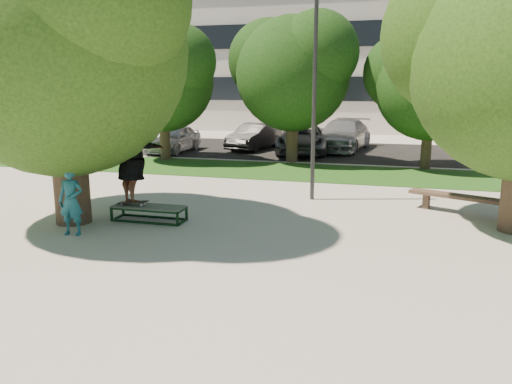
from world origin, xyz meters
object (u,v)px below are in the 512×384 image
(lamppost, at_px, (314,90))
(car_grey, at_px, (303,139))
(tree_left, at_px, (59,34))
(car_dark, at_px, (255,136))
(bystander, at_px, (71,201))
(car_silver_a, at_px, (174,139))
(grind_box, at_px, (149,213))
(car_silver_b, at_px, (343,135))
(bench, at_px, (473,200))

(lamppost, xyz_separation_m, car_grey, (-2.03, 9.90, -2.45))
(tree_left, xyz_separation_m, lamppost, (5.29, 3.91, -1.27))
(tree_left, relative_size, car_grey, 1.41)
(car_dark, bearing_deg, tree_left, -80.61)
(bystander, xyz_separation_m, car_silver_a, (-3.65, 13.42, -0.10))
(tree_left, distance_m, grind_box, 4.62)
(car_silver_a, height_order, car_grey, car_grey)
(grind_box, bearing_deg, car_silver_a, 111.73)
(tree_left, relative_size, car_dark, 1.77)
(grind_box, relative_size, car_dark, 0.45)
(car_grey, distance_m, car_silver_b, 2.38)
(car_silver_b, bearing_deg, car_silver_a, -151.91)
(tree_left, relative_size, car_silver_b, 1.34)
(lamppost, bearing_deg, car_silver_b, 91.31)
(tree_left, distance_m, car_silver_b, 16.61)
(car_silver_b, bearing_deg, car_dark, -161.62)
(grind_box, xyz_separation_m, car_silver_b, (3.24, 14.89, 0.58))
(car_silver_a, bearing_deg, car_dark, 31.66)
(lamppost, relative_size, grind_box, 3.39)
(bystander, distance_m, car_dark, 15.56)
(bystander, relative_size, car_dark, 0.39)
(bystander, bearing_deg, car_dark, 83.31)
(car_dark, bearing_deg, bench, -40.21)
(car_dark, bearing_deg, lamppost, -54.51)
(car_silver_b, bearing_deg, grind_box, -94.61)
(bystander, bearing_deg, bench, 18.10)
(bystander, relative_size, car_grey, 0.31)
(grind_box, bearing_deg, lamppost, 44.12)
(grind_box, xyz_separation_m, car_dark, (-1.18, 14.06, 0.47))
(tree_left, height_order, lamppost, tree_left)
(lamppost, bearing_deg, grind_box, -135.88)
(car_silver_a, bearing_deg, bystander, -74.07)
(car_silver_a, xyz_separation_m, car_silver_b, (7.99, 2.98, 0.09))
(lamppost, distance_m, car_dark, 11.91)
(car_silver_a, height_order, car_dark, car_silver_a)
(car_dark, xyz_separation_m, car_grey, (2.65, -0.77, 0.04))
(lamppost, height_order, bench, lamppost)
(tree_left, xyz_separation_m, grind_box, (1.79, 0.51, -4.23))
(bench, xyz_separation_m, car_dark, (-8.92, 11.42, 0.25))
(tree_left, distance_m, lamppost, 6.70)
(grind_box, relative_size, car_grey, 0.36)
(bystander, xyz_separation_m, bench, (8.84, 4.14, -0.36))
(tree_left, relative_size, bench, 2.28)
(bystander, bearing_deg, car_grey, 73.15)
(car_dark, relative_size, car_grey, 0.80)
(lamppost, height_order, car_grey, lamppost)
(car_dark, height_order, car_grey, car_grey)
(car_grey, height_order, car_silver_b, car_silver_b)
(tree_left, xyz_separation_m, car_silver_a, (-2.96, 12.43, -3.75))
(bystander, distance_m, car_grey, 15.02)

